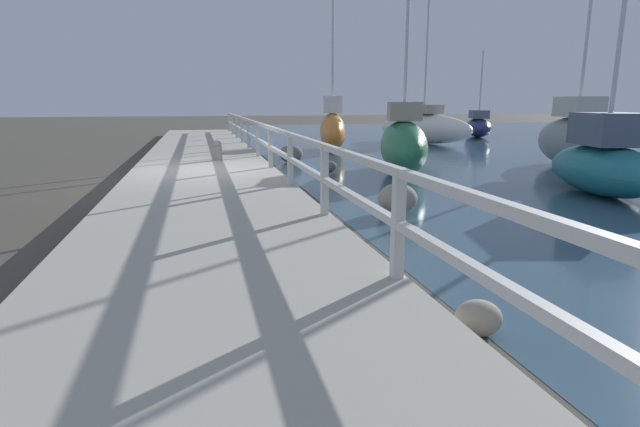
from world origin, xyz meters
The scene contains 14 objects.
ground_plane centered at (0.00, 0.00, 0.00)m, with size 120.00×120.00×0.00m, color #4C473D.
dock_walkway centered at (0.00, 0.00, 0.15)m, with size 3.39×36.00×0.30m.
railing centered at (1.60, 0.00, 0.98)m, with size 0.10×32.50×1.01m.
boulder_far_strip centered at (2.05, -8.77, 0.15)m, with size 0.39×0.35×0.29m.
boulder_mid_strip centered at (3.35, 1.02, 0.15)m, with size 0.40×0.36×0.30m.
boulder_downstream centered at (3.16, -4.32, 0.26)m, with size 0.68×0.61×0.51m.
boulder_water_edge centered at (2.72, 3.34, 0.28)m, with size 0.75×0.67×0.56m.
mooring_bollard centered at (0.39, 1.93, 0.57)m, with size 0.26×0.26×0.55m.
sailboat_navy centered at (14.85, 12.72, 0.60)m, with size 2.65×4.22×4.53m.
sailboat_white centered at (10.04, 9.41, 0.75)m, with size 3.29×5.68×8.20m.
sailboat_green centered at (5.21, 0.35, 0.79)m, with size 2.30×4.24×8.12m.
sailboat_teal centered at (7.92, -3.66, 0.65)m, with size 2.18×3.64×4.56m.
sailboat_gray centered at (10.56, 0.29, 0.84)m, with size 1.66×3.24×6.12m.
sailboat_orange centered at (5.01, 6.91, 0.83)m, with size 1.62×3.79×6.23m.
Camera 1 is at (-0.10, -12.14, 1.86)m, focal length 28.00 mm.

